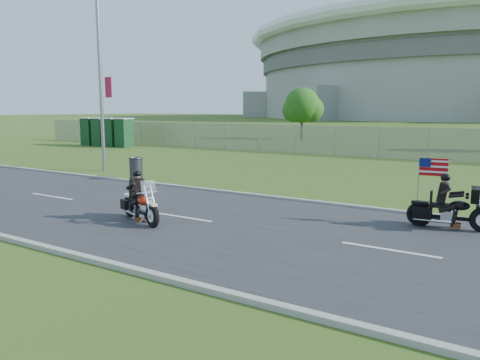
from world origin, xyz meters
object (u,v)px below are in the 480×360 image
Objects in this scene: porta_toilet_a at (124,133)px; porta_toilet_d at (89,132)px; trash_can at (136,169)px; porta_toilet_c at (101,132)px; streetlight at (103,58)px; porta_toilet_b at (112,133)px; motorcycle_follow at (450,211)px; motorcycle_lead at (140,206)px.

porta_toilet_d is (-4.20, 0.00, 0.00)m from porta_toilet_a.
porta_toilet_d is 21.72m from trash_can.
porta_toilet_c is 1.40m from porta_toilet_d.
streetlight reaches higher than porta_toilet_d.
porta_toilet_a and porta_toilet_c have the same top height.
porta_toilet_b is at bearing 136.65° from streetlight.
porta_toilet_a and porta_toilet_b have the same top height.
streetlight is 17.34m from porta_toilet_c.
porta_toilet_a is 30.37m from motorcycle_follow.
porta_toilet_a reaches higher than trash_can.
porta_toilet_c is 20.59m from trash_can.
streetlight is 15.39m from porta_toilet_a.
streetlight is 4.35× the size of porta_toilet_d.
porta_toilet_a is 1.40m from porta_toilet_b.
porta_toilet_c is at bearing 180.00° from porta_toilet_a.
porta_toilet_c is 2.31× the size of trash_can.
trash_can is at bearing -34.78° from porta_toilet_d.
porta_toilet_c is at bearing 180.00° from porta_toilet_b.
motorcycle_lead reaches higher than trash_can.
porta_toilet_b is 1.00× the size of porta_toilet_d.
motorcycle_follow is 2.22× the size of trash_can.
porta_toilet_b is 2.80m from porta_toilet_d.
porta_toilet_b is (-1.40, 0.00, 0.00)m from porta_toilet_a.
motorcycle_lead is at bearing -159.09° from motorcycle_follow.
porta_toilet_a is at bearing 0.00° from porta_toilet_d.
streetlight is 4.35× the size of porta_toilet_c.
streetlight is 10.05× the size of trash_can.
porta_toilet_d is at bearing 180.00° from porta_toilet_b.
streetlight is 4.53× the size of motorcycle_follow.
motorcycle_follow is (29.62, -14.22, -0.64)m from porta_toilet_c.
motorcycle_lead is (20.77, -18.01, -0.68)m from porta_toilet_b.
porta_toilet_b is at bearing 0.00° from porta_toilet_d.
porta_toilet_d is (-14.22, 10.78, -4.49)m from streetlight.
streetlight is 17.90m from motorcycle_follow.
porta_toilet_d is at bearing 164.59° from motorcycle_lead.
motorcycle_follow is at bearing -24.63° from porta_toilet_d.
porta_toilet_c is (-2.80, 0.00, 0.00)m from porta_toilet_a.
streetlight is 4.79× the size of motorcycle_lead.
trash_can is (3.61, -1.61, -5.14)m from streetlight.
motorcycle_lead is (23.57, -18.01, -0.68)m from porta_toilet_d.
porta_toilet_c reaches higher than trash_can.
motorcycle_follow is at bearing -25.65° from porta_toilet_c.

